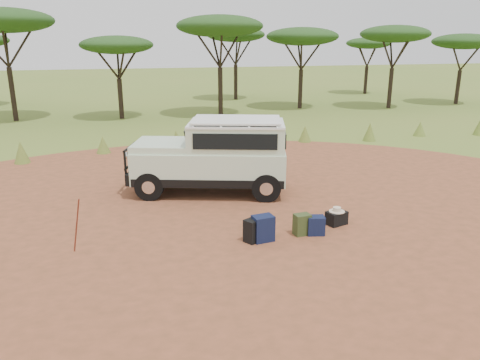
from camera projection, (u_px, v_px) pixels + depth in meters
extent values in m
plane|color=olive|center=(224.00, 228.00, 11.80)|extent=(140.00, 140.00, 0.00)
cylinder|color=#9A4F32|center=(224.00, 227.00, 11.80)|extent=(23.00, 23.00, 0.01)
cone|color=olive|center=(21.00, 152.00, 17.84)|extent=(0.60, 0.60, 0.85)
cone|color=olive|center=(103.00, 145.00, 19.45)|extent=(0.60, 0.60, 0.70)
cone|color=olive|center=(176.00, 141.00, 19.80)|extent=(0.60, 0.60, 0.90)
cone|color=olive|center=(247.00, 140.00, 20.20)|extent=(0.60, 0.60, 0.80)
cone|color=olive|center=(305.00, 134.00, 21.61)|extent=(0.60, 0.60, 0.75)
cone|color=olive|center=(370.00, 132.00, 21.80)|extent=(0.60, 0.60, 0.85)
cone|color=olive|center=(420.00, 129.00, 22.94)|extent=(0.60, 0.60, 0.70)
cone|color=olive|center=(480.00, 126.00, 23.11)|extent=(0.60, 0.60, 0.90)
cylinder|color=#2D2019|center=(13.00, 94.00, 26.90)|extent=(0.28, 0.28, 3.06)
ellipsoid|color=#203A15|center=(2.00, 20.00, 25.74)|extent=(5.50, 5.50, 1.38)
cylinder|color=#2D2019|center=(121.00, 99.00, 27.78)|extent=(0.28, 0.28, 2.34)
ellipsoid|color=#203A15|center=(117.00, 45.00, 26.88)|extent=(4.20, 4.20, 1.05)
cylinder|color=#2D2019|center=(220.00, 92.00, 28.83)|extent=(0.28, 0.28, 2.93)
ellipsoid|color=#203A15|center=(220.00, 26.00, 27.72)|extent=(5.20, 5.20, 1.30)
cylinder|color=#2D2019|center=(300.00, 89.00, 31.96)|extent=(0.28, 0.28, 2.61)
ellipsoid|color=#203A15|center=(302.00, 36.00, 30.96)|extent=(4.80, 4.80, 1.20)
cylinder|color=#2D2019|center=(390.00, 88.00, 32.07)|extent=(0.28, 0.28, 2.70)
ellipsoid|color=#203A15|center=(395.00, 34.00, 31.04)|extent=(4.60, 4.60, 1.15)
cylinder|color=#2D2019|center=(458.00, 87.00, 34.17)|extent=(0.28, 0.28, 2.43)
ellipsoid|color=#203A15|center=(464.00, 41.00, 33.25)|extent=(4.40, 4.40, 1.10)
cylinder|color=#2D2019|center=(236.00, 82.00, 36.73)|extent=(0.28, 0.28, 2.70)
ellipsoid|color=#203A15|center=(236.00, 35.00, 35.71)|extent=(4.50, 4.50, 1.12)
cylinder|color=#2D2019|center=(366.00, 80.00, 40.73)|extent=(0.28, 0.28, 2.34)
ellipsoid|color=#203A15|center=(369.00, 43.00, 39.84)|extent=(3.80, 3.80, 0.95)
cube|color=silver|center=(210.00, 164.00, 14.29)|extent=(4.89, 3.15, 0.96)
cube|color=black|center=(210.00, 175.00, 14.39)|extent=(4.82, 3.15, 0.24)
cube|color=silver|center=(237.00, 137.00, 14.01)|extent=(3.22, 2.56, 0.76)
cube|color=white|center=(236.00, 123.00, 13.90)|extent=(3.23, 2.59, 0.06)
cube|color=white|center=(236.00, 120.00, 13.87)|extent=(2.99, 2.42, 0.05)
cube|color=silver|center=(163.00, 145.00, 14.18)|extent=(2.13, 2.18, 0.20)
cube|color=black|center=(190.00, 135.00, 14.06)|extent=(0.62, 1.51, 0.53)
cube|color=black|center=(235.00, 142.00, 13.13)|extent=(2.29, 0.76, 0.45)
cube|color=black|center=(238.00, 130.00, 14.88)|extent=(2.29, 0.76, 0.45)
cube|color=black|center=(284.00, 137.00, 13.96)|extent=(0.50, 1.44, 0.42)
cube|color=black|center=(135.00, 172.00, 14.47)|extent=(0.69, 1.79, 0.34)
cylinder|color=black|center=(130.00, 147.00, 14.24)|extent=(0.46, 1.27, 0.07)
cylinder|color=black|center=(131.00, 164.00, 14.39)|extent=(0.46, 1.27, 0.07)
cylinder|color=silver|center=(127.00, 156.00, 14.03)|extent=(0.13, 0.23, 0.22)
cylinder|color=silver|center=(132.00, 151.00, 14.57)|extent=(0.13, 0.23, 0.22)
cube|color=white|center=(132.00, 169.00, 14.43)|extent=(0.17, 0.42, 0.12)
cylinder|color=black|center=(197.00, 133.00, 14.93)|extent=(0.10, 0.10, 0.83)
cylinder|color=black|center=(149.00, 186.00, 13.72)|extent=(0.89, 0.52, 0.85)
cylinder|color=black|center=(161.00, 171.00, 15.27)|extent=(0.89, 0.52, 0.85)
cylinder|color=black|center=(266.00, 188.00, 13.59)|extent=(0.89, 0.52, 0.85)
cylinder|color=black|center=(266.00, 172.00, 15.14)|extent=(0.89, 0.52, 0.85)
cylinder|color=maroon|center=(77.00, 226.00, 10.21)|extent=(0.27, 0.26, 1.30)
cube|color=black|center=(253.00, 230.00, 10.91)|extent=(0.50, 0.47, 0.56)
cube|color=#13183E|center=(263.00, 228.00, 10.93)|extent=(0.52, 0.40, 0.63)
cube|color=#3A4821|center=(302.00, 225.00, 11.29)|extent=(0.41, 0.31, 0.53)
cube|color=#13183E|center=(316.00, 225.00, 11.32)|extent=(0.47, 0.39, 0.47)
cube|color=black|center=(336.00, 218.00, 11.95)|extent=(0.58, 0.48, 0.35)
cylinder|color=black|center=(262.00, 234.00, 11.04)|extent=(0.39, 0.39, 0.30)
cylinder|color=beige|center=(337.00, 211.00, 11.89)|extent=(0.40, 0.40, 0.02)
cylinder|color=beige|center=(337.00, 209.00, 11.88)|extent=(0.20, 0.20, 0.10)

